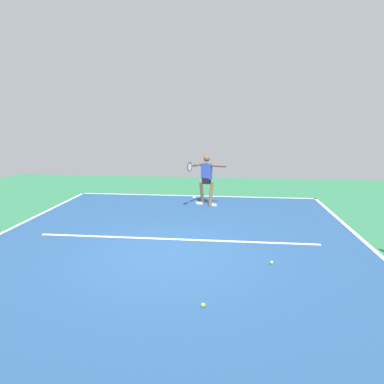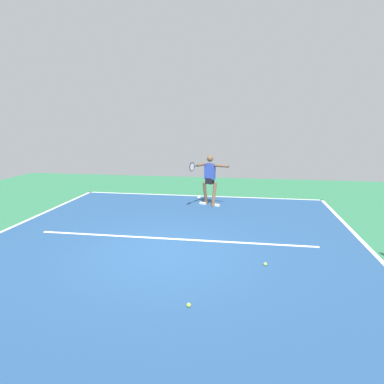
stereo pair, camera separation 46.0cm
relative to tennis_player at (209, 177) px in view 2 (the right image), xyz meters
name	(u,v)px [view 2 (the right image)]	position (x,y,z in m)	size (l,w,h in m)	color
ground_plane	(165,252)	(0.52, 4.29, -0.98)	(20.31, 20.31, 0.00)	#2D754C
court_surface	(165,252)	(0.52, 4.29, -0.98)	(9.08, 11.50, 0.00)	navy
court_line_baseline_near	(200,196)	(0.52, -1.41, -0.97)	(9.08, 0.10, 0.01)	white
court_line_service	(173,239)	(0.52, 3.45, -0.97)	(6.81, 0.10, 0.01)	white
court_line_centre_mark	(199,197)	(0.52, -1.21, -0.97)	(0.10, 0.30, 0.01)	white
tennis_player	(209,177)	(0.00, 0.00, 0.00)	(1.21, 1.10, 1.71)	brown
tennis_ball_near_player	(189,305)	(-0.37, 6.38, -0.94)	(0.07, 0.07, 0.07)	#C6E53D
tennis_ball_centre_court	(265,264)	(-1.62, 4.66, -0.94)	(0.07, 0.07, 0.07)	#C6E53D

